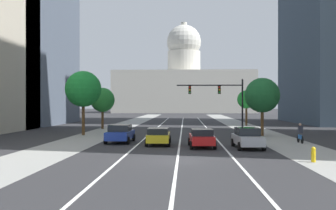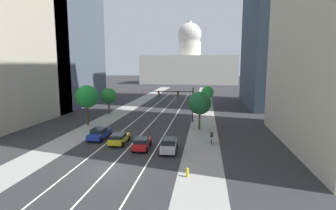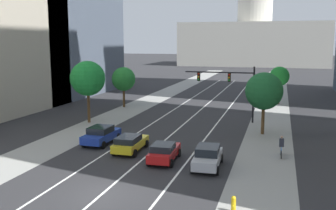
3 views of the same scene
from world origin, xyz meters
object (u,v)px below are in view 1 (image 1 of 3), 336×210
(car_red, at_px, (202,138))
(car_yellow, at_px, (158,136))
(street_tree_near_left, at_px, (83,89))
(car_blue, at_px, (120,133))
(cyclist, at_px, (300,133))
(capitol_building, at_px, (184,86))
(street_tree_far_right, at_px, (246,100))
(street_tree_mid_left, at_px, (103,100))
(traffic_signal_mast, at_px, (221,95))
(street_tree_mid_right, at_px, (262,95))
(car_silver, at_px, (247,138))
(fire_hydrant, at_px, (313,154))

(car_red, bearing_deg, car_yellow, 60.25)
(car_yellow, distance_m, street_tree_near_left, 13.79)
(car_yellow, bearing_deg, car_blue, 61.86)
(car_yellow, height_order, cyclist, cyclist)
(car_red, xyz_separation_m, cyclist, (8.61, 3.67, 0.09))
(capitol_building, relative_size, street_tree_far_right, 9.55)
(car_red, xyz_separation_m, street_tree_mid_left, (-12.41, 22.21, 3.14))
(car_yellow, distance_m, traffic_signal_mast, 16.39)
(street_tree_near_left, bearing_deg, cyclist, -20.63)
(street_tree_mid_right, xyz_separation_m, street_tree_far_right, (1.34, 19.59, -0.25))
(car_silver, xyz_separation_m, street_tree_mid_right, (3.36, 11.72, 3.46))
(capitol_building, xyz_separation_m, street_tree_mid_left, (-10.67, -100.86, -6.24))
(car_yellow, bearing_deg, capitol_building, -1.74)
(street_tree_mid_left, relative_size, street_tree_far_right, 1.02)
(traffic_signal_mast, xyz_separation_m, cyclist, (5.64, -12.72, -3.56))
(traffic_signal_mast, relative_size, fire_hydrant, 8.66)
(street_tree_mid_right, bearing_deg, street_tree_near_left, 179.05)
(capitol_building, bearing_deg, street_tree_mid_left, -96.04)
(fire_hydrant, height_order, street_tree_near_left, street_tree_near_left)
(cyclist, height_order, street_tree_far_right, street_tree_far_right)
(car_blue, xyz_separation_m, street_tree_near_left, (-5.32, 7.97, 4.16))
(traffic_signal_mast, distance_m, street_tree_near_left, 16.00)
(cyclist, bearing_deg, car_silver, 127.56)
(car_yellow, relative_size, street_tree_mid_right, 0.73)
(car_yellow, xyz_separation_m, traffic_signal_mast, (6.44, 14.62, 3.66))
(street_tree_mid_right, bearing_deg, street_tree_mid_left, 150.24)
(street_tree_mid_right, relative_size, street_tree_mid_left, 1.10)
(car_yellow, height_order, street_tree_mid_left, street_tree_mid_left)
(car_yellow, bearing_deg, street_tree_mid_right, -48.39)
(capitol_building, xyz_separation_m, street_tree_far_right, (9.90, -92.26, -6.11))
(car_silver, height_order, fire_hydrant, car_silver)
(street_tree_near_left, bearing_deg, traffic_signal_mast, 17.71)
(car_blue, relative_size, traffic_signal_mast, 0.58)
(car_silver, relative_size, car_yellow, 0.99)
(street_tree_near_left, bearing_deg, capitol_building, 84.61)
(capitol_building, bearing_deg, fire_hydrant, -86.54)
(car_red, bearing_deg, capitol_building, -1.93)
(fire_hydrant, bearing_deg, capitol_building, 93.46)
(car_red, relative_size, street_tree_near_left, 0.62)
(car_silver, height_order, car_yellow, car_silver)
(capitol_building, xyz_separation_m, street_tree_near_left, (-10.52, -111.54, -5.16))
(cyclist, bearing_deg, car_blue, 88.92)
(car_blue, relative_size, street_tree_mid_right, 0.75)
(capitol_building, relative_size, fire_hydrant, 57.37)
(car_red, bearing_deg, street_tree_mid_left, 26.46)
(traffic_signal_mast, bearing_deg, street_tree_near_left, -162.29)
(street_tree_mid_left, bearing_deg, street_tree_mid_right, -29.76)
(car_blue, distance_m, traffic_signal_mast, 16.62)
(street_tree_near_left, bearing_deg, car_yellow, -47.97)
(car_blue, bearing_deg, street_tree_far_right, -27.63)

